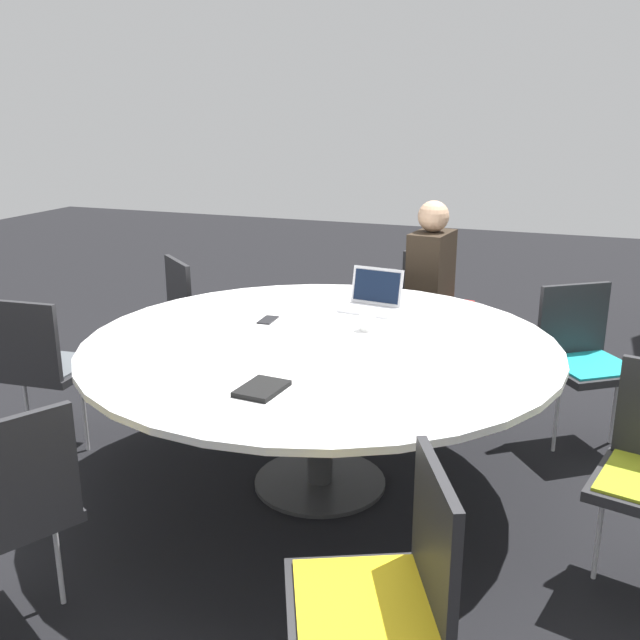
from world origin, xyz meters
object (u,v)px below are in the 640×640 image
chair_1 (199,311)px  chair_4 (387,585)px  chair_6 (584,352)px  cell_phone (268,320)px  chair_2 (41,360)px  spiral_notebook (262,389)px  coffee_cup (367,321)px  chair_0 (432,297)px  laptop (373,299)px  person_0 (433,279)px  chair_3 (3,503)px

chair_1 → chair_4: size_ratio=1.00×
chair_4 → chair_6: (-2.25, 0.48, 0.00)m
chair_4 → cell_phone: 1.88m
chair_2 → chair_6: size_ratio=1.00×
spiral_notebook → coffee_cup: coffee_cup is taller
chair_0 → coffee_cup: bearing=7.2°
chair_0 → cell_phone: bearing=-11.0°
chair_4 → chair_6: 2.31m
chair_1 → spiral_notebook: chair_1 is taller
chair_6 → chair_0: bearing=-76.2°
chair_4 → chair_0: bearing=-15.3°
chair_0 → laptop: laptop is taller
person_0 → chair_1: bearing=-58.7°
spiral_notebook → cell_phone: size_ratio=1.55×
cell_phone → spiral_notebook: bearing=23.0°
laptop → spiral_notebook: laptop is taller
chair_3 → laptop: (-1.96, 0.69, 0.27)m
cell_phone → chair_1: bearing=-131.0°
chair_1 → coffee_cup: 1.53m
chair_6 → cell_phone: bearing=-10.7°
chair_4 → chair_1: bearing=14.9°
person_0 → chair_3: bearing=-8.7°
chair_1 → chair_2: same height
chair_4 → coffee_cup: size_ratio=9.72×
chair_2 → person_0: 2.43m
chair_0 → chair_4: size_ratio=1.00×
chair_2 → spiral_notebook: bearing=-22.0°
chair_0 → chair_4: bearing=17.0°
person_0 → laptop: (0.94, -0.14, 0.08)m
laptop → coffee_cup: 0.38m
chair_0 → chair_2: (1.97, -1.64, 0.00)m
chair_1 → cell_phone: bearing=-0.4°
chair_0 → laptop: size_ratio=2.76×
chair_0 → chair_3: bearing=-6.6°
chair_0 → chair_6: size_ratio=1.00×
chair_6 → coffee_cup: (0.70, -1.01, 0.26)m
chair_0 → person_0: 0.32m
chair_0 → chair_6: bearing=56.9°
chair_4 → laptop: laptop is taller
spiral_notebook → chair_2: bearing=-107.5°
chair_4 → laptop: size_ratio=2.76×
chair_2 → spiral_notebook: size_ratio=3.93×
chair_0 → spiral_notebook: (2.44, -0.16, 0.23)m
laptop → coffee_cup: size_ratio=3.52×
chair_4 → person_0: bearing=-15.5°
laptop → coffee_cup: laptop is taller
person_0 → chair_6: bearing=64.8°
chair_3 → chair_4: (-0.04, 1.31, 0.00)m
chair_0 → person_0: (0.25, 0.05, 0.19)m
chair_1 → chair_4: 2.92m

